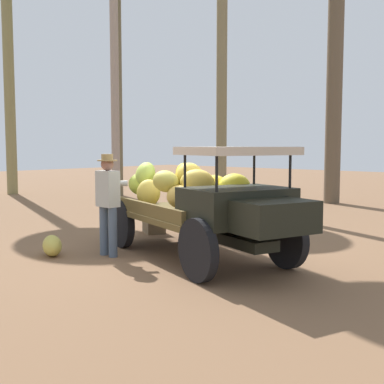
{
  "coord_description": "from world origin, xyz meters",
  "views": [
    {
      "loc": [
        5.65,
        -6.36,
        1.91
      ],
      "look_at": [
        -0.11,
        0.09,
        1.11
      ],
      "focal_mm": 47.0,
      "sensor_mm": 36.0,
      "label": 1
    }
  ],
  "objects_px": {
    "truck": "(206,203)",
    "farmer": "(108,198)",
    "loose_banana_bunch": "(52,246)",
    "wooden_crate": "(154,223)"
  },
  "relations": [
    {
      "from": "wooden_crate",
      "to": "loose_banana_bunch",
      "type": "xyz_separation_m",
      "value": [
        0.35,
        -2.79,
        -0.03
      ]
    },
    {
      "from": "truck",
      "to": "loose_banana_bunch",
      "type": "bearing_deg",
      "value": -126.73
    },
    {
      "from": "truck",
      "to": "farmer",
      "type": "xyz_separation_m",
      "value": [
        -1.47,
        -0.88,
        0.04
      ]
    },
    {
      "from": "farmer",
      "to": "loose_banana_bunch",
      "type": "bearing_deg",
      "value": 135.55
    },
    {
      "from": "farmer",
      "to": "loose_banana_bunch",
      "type": "xyz_separation_m",
      "value": [
        -0.73,
        -0.66,
        -0.83
      ]
    },
    {
      "from": "truck",
      "to": "farmer",
      "type": "distance_m",
      "value": 1.71
    },
    {
      "from": "truck",
      "to": "wooden_crate",
      "type": "xyz_separation_m",
      "value": [
        -2.55,
        1.25,
        -0.76
      ]
    },
    {
      "from": "farmer",
      "to": "loose_banana_bunch",
      "type": "distance_m",
      "value": 1.29
    },
    {
      "from": "wooden_crate",
      "to": "truck",
      "type": "bearing_deg",
      "value": -26.12
    },
    {
      "from": "wooden_crate",
      "to": "loose_banana_bunch",
      "type": "height_order",
      "value": "wooden_crate"
    }
  ]
}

